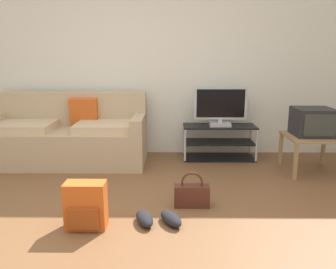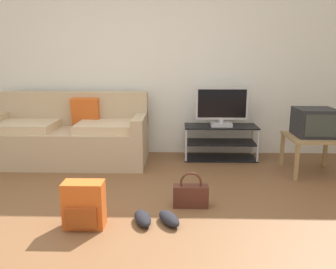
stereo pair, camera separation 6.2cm
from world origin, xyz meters
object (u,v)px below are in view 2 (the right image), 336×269
Objects in this scene: tv_stand at (220,142)px; crt_tv at (315,122)px; backpack at (84,205)px; side_table at (313,141)px; couch at (70,136)px; flat_tv at (222,107)px; handbag at (191,195)px; sneakers_pair at (156,218)px.

tv_stand is 1.22m from crt_tv.
backpack is (-2.36, -1.42, -0.42)m from crt_tv.
couch is at bearing 173.01° from side_table.
flat_tv is 2.06× the size of handbag.
tv_stand is 2.04m from sneakers_pair.
tv_stand is at bearing 90.00° from flat_tv.
side_table is at bearing -90.00° from crt_tv.
tv_stand is 1.17m from side_table.
couch is 4.46× the size of sneakers_pair.
tv_stand is 2.88× the size of handbag.
backpack reaches higher than handbag.
handbag reaches higher than sneakers_pair.
couch is at bearing -175.40° from flat_tv.
sneakers_pair is at bearing -112.16° from flat_tv.
backpack is at bearing -124.40° from tv_stand.
side_table is at bearing -27.39° from flat_tv.
tv_stand reaches higher than sneakers_pair.
handbag is (0.88, 0.41, -0.07)m from backpack.
sneakers_pair is at bearing -54.17° from couch.
couch is 2.08× the size of tv_stand.
backpack is (0.65, -1.77, -0.15)m from couch.
tv_stand is 2.51× the size of backpack.
crt_tv is at bearing 37.18° from sneakers_pair.
side_table is 1.80m from handbag.
flat_tv is 1.15m from crt_tv.
flat_tv reaches higher than crt_tv.
flat_tv is 2.12m from sneakers_pair.
tv_stand reaches higher than backpack.
flat_tv is at bearing 153.32° from crt_tv.
backpack is at bearing -124.70° from flat_tv.
crt_tv is at bearing -27.67° from tv_stand.
backpack is 0.60m from sneakers_pair.
crt_tv is (1.02, -0.51, -0.10)m from flat_tv.
tv_stand is 2.37m from backpack.
crt_tv is at bearing 34.33° from handbag.
tv_stand is at bearing 151.63° from side_table.
sneakers_pair is at bearing -111.92° from tv_stand.
flat_tv reaches higher than side_table.
crt_tv is (3.01, -0.35, 0.27)m from couch.
crt_tv is (1.02, -0.54, 0.38)m from tv_stand.
backpack is at bearing -148.97° from crt_tv.
flat_tv is 1.20m from side_table.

